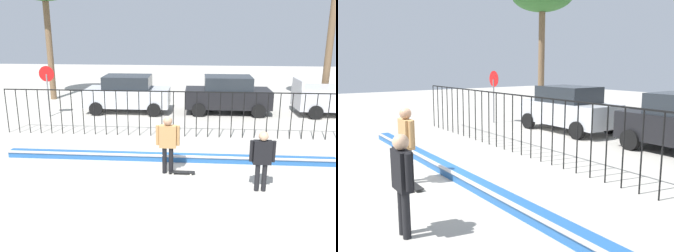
% 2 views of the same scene
% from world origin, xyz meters
% --- Properties ---
extents(ground_plane, '(60.00, 60.00, 0.00)m').
position_xyz_m(ground_plane, '(0.00, 0.00, 0.00)').
color(ground_plane, '#ADA89E').
extents(bowl_coping_ledge, '(11.00, 0.40, 0.27)m').
position_xyz_m(bowl_coping_ledge, '(0.00, 0.53, 0.12)').
color(bowl_coping_ledge, '#235699').
rests_on(bowl_coping_ledge, ground).
extents(perimeter_fence, '(14.04, 0.04, 1.88)m').
position_xyz_m(perimeter_fence, '(-0.00, 3.29, 1.15)').
color(perimeter_fence, black).
rests_on(perimeter_fence, ground).
extents(skateboarder, '(0.73, 0.27, 1.80)m').
position_xyz_m(skateboarder, '(0.08, -0.53, 1.08)').
color(skateboarder, black).
rests_on(skateboarder, ground).
extents(skateboard, '(0.80, 0.20, 0.07)m').
position_xyz_m(skateboard, '(0.52, -0.57, 0.06)').
color(skateboard, black).
rests_on(skateboard, ground).
extents(camera_operator, '(0.69, 0.26, 1.70)m').
position_xyz_m(camera_operator, '(2.71, -1.55, 1.02)').
color(camera_operator, black).
rests_on(camera_operator, ground).
extents(parked_car_silver, '(4.30, 2.12, 1.90)m').
position_xyz_m(parked_car_silver, '(-2.64, 7.43, 0.97)').
color(parked_car_silver, '#B7BABF').
rests_on(parked_car_silver, ground).
extents(parked_car_black, '(4.30, 2.12, 1.90)m').
position_xyz_m(parked_car_black, '(2.50, 7.59, 0.97)').
color(parked_car_black, black).
rests_on(parked_car_black, ground).
extents(stop_sign, '(0.76, 0.07, 2.50)m').
position_xyz_m(stop_sign, '(-6.36, 6.14, 1.62)').
color(stop_sign, slate).
rests_on(stop_sign, ground).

